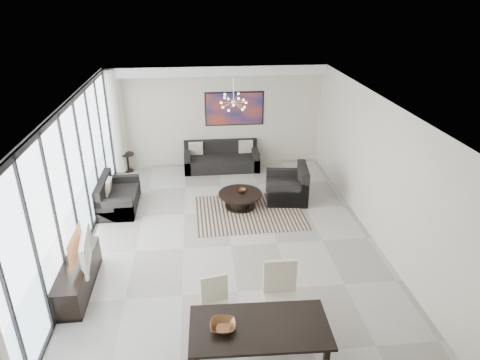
{
  "coord_description": "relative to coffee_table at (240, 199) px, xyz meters",
  "views": [
    {
      "loc": [
        -0.58,
        -7.36,
        4.86
      ],
      "look_at": [
        0.24,
        0.49,
        1.25
      ],
      "focal_mm": 32.0,
      "sensor_mm": 36.0,
      "label": 1
    }
  ],
  "objects": [
    {
      "name": "room_shell",
      "position": [
        0.09,
        -1.66,
        1.24
      ],
      "size": [
        6.0,
        9.0,
        2.9
      ],
      "color": "#A8A39B",
      "rests_on": "ground"
    },
    {
      "name": "window_wall",
      "position": [
        -3.22,
        -1.66,
        1.26
      ],
      "size": [
        0.37,
        8.95,
        2.9
      ],
      "color": "silver",
      "rests_on": "floor"
    },
    {
      "name": "soffit",
      "position": [
        -0.37,
        2.64,
        2.56
      ],
      "size": [
        5.98,
        0.4,
        0.26
      ],
      "primitive_type": "cube",
      "color": "white",
      "rests_on": "room_shell"
    },
    {
      "name": "painting",
      "position": [
        0.13,
        2.81,
        1.44
      ],
      "size": [
        1.68,
        0.04,
        0.98
      ],
      "primitive_type": "cube",
      "color": "#BA3B19",
      "rests_on": "room_shell"
    },
    {
      "name": "chandelier",
      "position": [
        -0.07,
        0.84,
        2.14
      ],
      "size": [
        0.66,
        0.66,
        0.71
      ],
      "color": "silver",
      "rests_on": "room_shell"
    },
    {
      "name": "rug",
      "position": [
        0.19,
        -0.3,
        -0.2
      ],
      "size": [
        2.52,
        1.96,
        0.01
      ],
      "primitive_type": "cube",
      "rotation": [
        0.0,
        0.0,
        0.02
      ],
      "color": "black",
      "rests_on": "floor"
    },
    {
      "name": "coffee_table",
      "position": [
        0.0,
        0.0,
        0.0
      ],
      "size": [
        1.04,
        1.04,
        0.36
      ],
      "color": "black",
      "rests_on": "floor"
    },
    {
      "name": "bowl_coffee",
      "position": [
        0.05,
        0.07,
        0.19
      ],
      "size": [
        0.25,
        0.25,
        0.07
      ],
      "primitive_type": "imported",
      "rotation": [
        0.0,
        0.0,
        -0.18
      ],
      "color": "brown",
      "rests_on": "coffee_table"
    },
    {
      "name": "sofa_main",
      "position": [
        -0.29,
        2.41,
        0.05
      ],
      "size": [
        2.12,
        0.87,
        0.77
      ],
      "color": "black",
      "rests_on": "floor"
    },
    {
      "name": "loveseat",
      "position": [
        -2.91,
        0.28,
        0.05
      ],
      "size": [
        0.83,
        1.48,
        0.74
      ],
      "color": "black",
      "rests_on": "floor"
    },
    {
      "name": "armchair",
      "position": [
        1.23,
        0.3,
        0.09
      ],
      "size": [
        1.09,
        1.14,
        0.87
      ],
      "color": "black",
      "rests_on": "floor"
    },
    {
      "name": "side_table",
      "position": [
        -2.94,
        2.49,
        0.15
      ],
      "size": [
        0.39,
        0.39,
        0.54
      ],
      "color": "black",
      "rests_on": "floor"
    },
    {
      "name": "tv_console",
      "position": [
        -3.13,
        -2.73,
        0.06
      ],
      "size": [
        0.48,
        1.7,
        0.53
      ],
      "primitive_type": "cube",
      "color": "black",
      "rests_on": "floor"
    },
    {
      "name": "television",
      "position": [
        -2.97,
        -2.77,
        0.61
      ],
      "size": [
        0.25,
        0.98,
        0.56
      ],
      "primitive_type": "imported",
      "rotation": [
        0.0,
        0.0,
        1.7
      ],
      "color": "gray",
      "rests_on": "tv_console"
    },
    {
      "name": "dining_table",
      "position": [
        -0.24,
        -4.76,
        0.48
      ],
      "size": [
        1.88,
        0.99,
        0.77
      ],
      "color": "black",
      "rests_on": "floor"
    },
    {
      "name": "dining_chair_nw",
      "position": [
        -0.78,
        -3.9,
        0.31
      ],
      "size": [
        0.49,
        0.49,
        0.9
      ],
      "color": "beige",
      "rests_on": "floor"
    },
    {
      "name": "dining_chair_ne",
      "position": [
        0.21,
        -3.92,
        0.43
      ],
      "size": [
        0.51,
        0.51,
        1.1
      ],
      "color": "beige",
      "rests_on": "floor"
    },
    {
      "name": "bowl_dining",
      "position": [
        -0.72,
        -4.75,
        0.61
      ],
      "size": [
        0.37,
        0.37,
        0.08
      ],
      "primitive_type": "imported",
      "rotation": [
        0.0,
        0.0,
        -0.11
      ],
      "color": "brown",
      "rests_on": "dining_table"
    }
  ]
}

